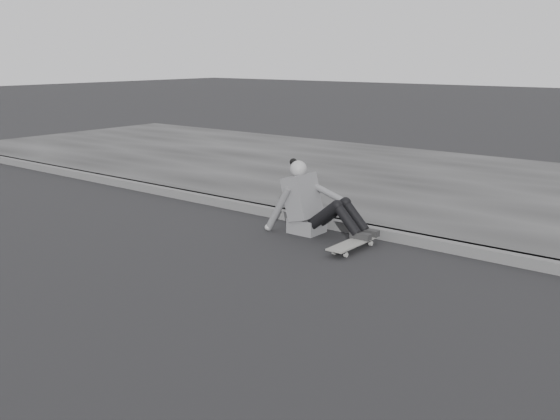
# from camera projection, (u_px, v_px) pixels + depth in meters

# --- Properties ---
(ground) EXTENTS (80.00, 80.00, 0.00)m
(ground) POSITION_uv_depth(u_px,v_px,m) (339.00, 341.00, 4.64)
(ground) COLOR black
(ground) RESTS_ON ground
(curb) EXTENTS (24.00, 0.16, 0.12)m
(curb) POSITION_uv_depth(u_px,v_px,m) (472.00, 250.00, 6.59)
(curb) COLOR #4E4E4E
(curb) RESTS_ON ground
(sidewalk) EXTENTS (24.00, 6.00, 0.12)m
(sidewalk) POSITION_uv_depth(u_px,v_px,m) (552.00, 200.00, 8.90)
(sidewalk) COLOR #323232
(sidewalk) RESTS_ON ground
(skateboard) EXTENTS (0.20, 0.78, 0.09)m
(skateboard) POSITION_uv_depth(u_px,v_px,m) (353.00, 244.00, 6.79)
(skateboard) COLOR gray
(skateboard) RESTS_ON ground
(seated_woman) EXTENTS (1.38, 0.46, 0.88)m
(seated_woman) POSITION_uv_depth(u_px,v_px,m) (311.00, 204.00, 7.35)
(seated_woman) COLOR #575759
(seated_woman) RESTS_ON ground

